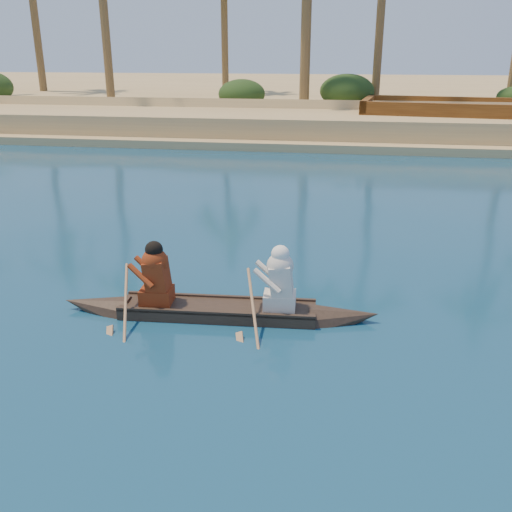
# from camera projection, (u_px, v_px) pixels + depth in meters

# --- Properties ---
(sandy_embankment) EXTENTS (150.00, 51.00, 1.50)m
(sandy_embankment) POSITION_uv_depth(u_px,v_px,m) (341.00, 97.00, 47.78)
(sandy_embankment) COLOR tan
(sandy_embankment) RESTS_ON ground
(shrub_cluster) EXTENTS (100.00, 6.00, 2.40)m
(shrub_cluster) POSITION_uv_depth(u_px,v_px,m) (336.00, 105.00, 33.27)
(shrub_cluster) COLOR #263D16
(shrub_cluster) RESTS_ON ground
(canoe) EXTENTS (5.48, 1.03, 1.50)m
(canoe) POSITION_uv_depth(u_px,v_px,m) (218.00, 300.00, 9.69)
(canoe) COLOR #3A291F
(canoe) RESTS_ON ground
(barge_mid) EXTENTS (14.06, 6.16, 2.27)m
(barge_mid) POSITION_uv_depth(u_px,v_px,m) (503.00, 125.00, 28.00)
(barge_mid) COLOR brown
(barge_mid) RESTS_ON ground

